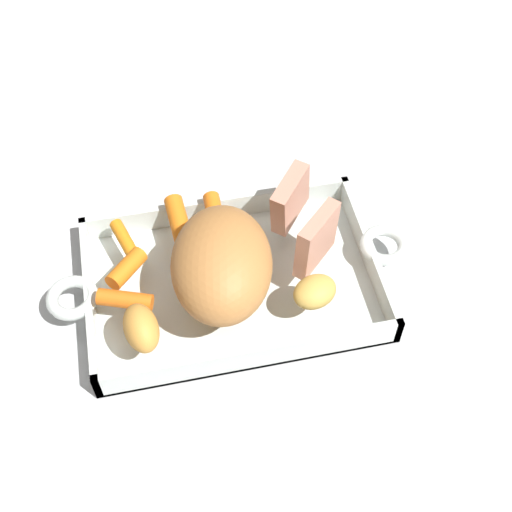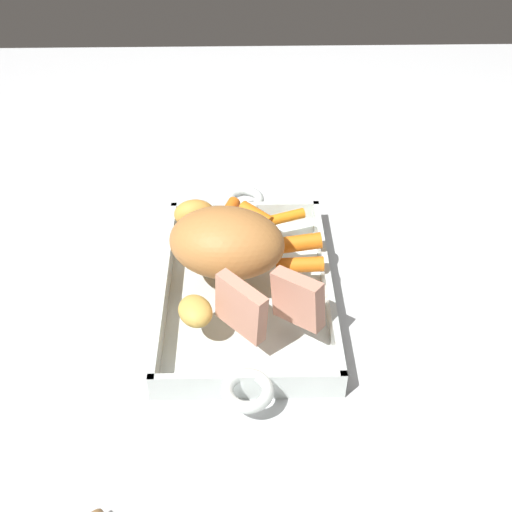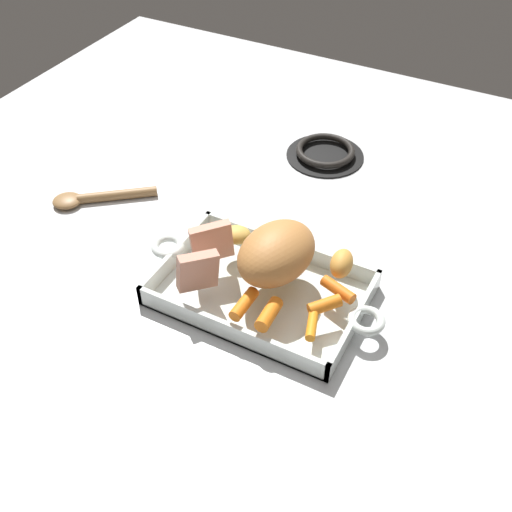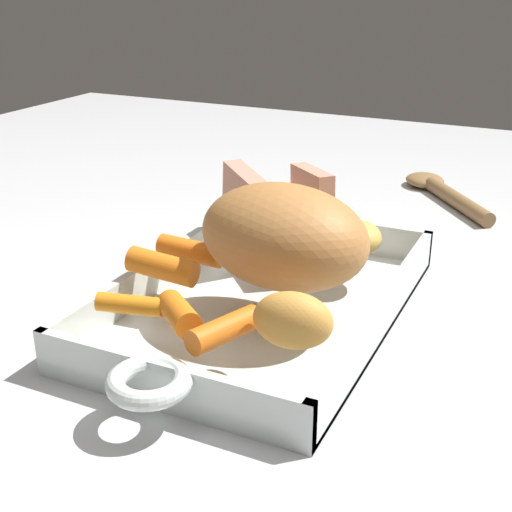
% 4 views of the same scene
% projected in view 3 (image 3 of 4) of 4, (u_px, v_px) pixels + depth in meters
% --- Properties ---
extents(ground_plane, '(1.76, 1.76, 0.00)m').
position_uv_depth(ground_plane, '(261.00, 295.00, 1.03)').
color(ground_plane, silver).
extents(roasting_dish, '(0.42, 0.22, 0.04)m').
position_uv_depth(roasting_dish, '(261.00, 290.00, 1.02)').
color(roasting_dish, silver).
rests_on(roasting_dish, ground_plane).
extents(pork_roast, '(0.14, 0.17, 0.09)m').
position_uv_depth(pork_roast, '(277.00, 253.00, 0.98)').
color(pork_roast, '#B9783E').
rests_on(pork_roast, roasting_dish).
extents(roast_slice_outer, '(0.06, 0.06, 0.07)m').
position_uv_depth(roast_slice_outer, '(212.00, 242.00, 1.01)').
color(roast_slice_outer, tan).
rests_on(roast_slice_outer, roasting_dish).
extents(roast_slice_thick, '(0.06, 0.07, 0.07)m').
position_uv_depth(roast_slice_thick, '(198.00, 271.00, 0.96)').
color(roast_slice_thick, tan).
rests_on(roast_slice_thick, roasting_dish).
extents(baby_carrot_center_right, '(0.05, 0.05, 0.02)m').
position_uv_depth(baby_carrot_center_right, '(325.00, 305.00, 0.94)').
color(baby_carrot_center_right, orange).
rests_on(baby_carrot_center_right, roasting_dish).
extents(baby_carrot_southeast, '(0.03, 0.05, 0.02)m').
position_uv_depth(baby_carrot_southeast, '(312.00, 326.00, 0.91)').
color(baby_carrot_southeast, orange).
rests_on(baby_carrot_southeast, roasting_dish).
extents(baby_carrot_long, '(0.03, 0.06, 0.03)m').
position_uv_depth(baby_carrot_long, '(269.00, 314.00, 0.93)').
color(baby_carrot_long, orange).
rests_on(baby_carrot_long, roasting_dish).
extents(baby_carrot_center_left, '(0.06, 0.04, 0.02)m').
position_uv_depth(baby_carrot_center_left, '(338.00, 290.00, 0.97)').
color(baby_carrot_center_left, orange).
rests_on(baby_carrot_center_left, roasting_dish).
extents(baby_carrot_northeast, '(0.02, 0.06, 0.02)m').
position_uv_depth(baby_carrot_northeast, '(244.00, 304.00, 0.94)').
color(baby_carrot_northeast, orange).
rests_on(baby_carrot_northeast, roasting_dish).
extents(potato_golden_large, '(0.06, 0.06, 0.03)m').
position_uv_depth(potato_golden_large, '(236.00, 235.00, 1.06)').
color(potato_golden_large, gold).
rests_on(potato_golden_large, roasting_dish).
extents(potato_whole, '(0.04, 0.06, 0.04)m').
position_uv_depth(potato_whole, '(342.00, 263.00, 0.99)').
color(potato_whole, gold).
rests_on(potato_whole, roasting_dish).
extents(stove_burner_rear, '(0.17, 0.17, 0.02)m').
position_uv_depth(stove_burner_rear, '(325.00, 153.00, 1.32)').
color(stove_burner_rear, black).
rests_on(stove_burner_rear, ground_plane).
extents(serving_spoon, '(0.18, 0.15, 0.02)m').
position_uv_depth(serving_spoon, '(94.00, 198.00, 1.21)').
color(serving_spoon, olive).
rests_on(serving_spoon, ground_plane).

